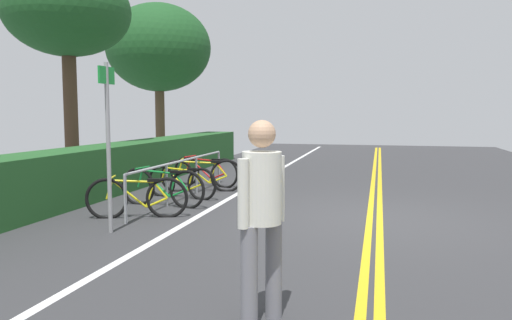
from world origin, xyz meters
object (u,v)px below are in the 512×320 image
object	(u,v)px
bicycle_0	(137,198)
bicycle_2	(181,182)
bicycle_3	(202,176)
bicycle_1	(162,188)
sign_post_near	(108,132)
tree_far_right	(159,48)
bicycle_4	(205,172)
pedestrian	(262,207)
bike_rack	(182,170)
tree_mid	(67,13)

from	to	relation	value
bicycle_0	bicycle_2	world-z (taller)	bicycle_0
bicycle_3	bicycle_0	bearing A→B (deg)	178.20
bicycle_1	sign_post_near	distance (m)	2.33
tree_far_right	bicycle_4	bearing A→B (deg)	-145.12
bicycle_1	bicycle_4	size ratio (longest dim) A/B	1.01
bicycle_1	pedestrian	world-z (taller)	pedestrian
bike_rack	bicycle_2	xyz separation A→B (m)	(0.08, 0.06, -0.27)
bike_rack	sign_post_near	bearing A→B (deg)	-178.56
bicycle_3	tree_mid	size ratio (longest dim) A/B	0.34
bicycle_0	sign_post_near	distance (m)	1.51
bicycle_4	pedestrian	xyz separation A→B (m)	(-7.03, -3.03, 0.62)
bike_rack	bicycle_0	xyz separation A→B (m)	(-1.85, 0.03, -0.26)
bicycle_3	tree_mid	xyz separation A→B (m)	(0.49, 3.54, 3.73)
bike_rack	bicycle_1	xyz separation A→B (m)	(-0.82, 0.06, -0.24)
sign_post_near	tree_mid	size ratio (longest dim) A/B	0.47
bike_rack	tree_far_right	world-z (taller)	tree_far_right
bicycle_3	bicycle_4	bearing A→B (deg)	14.57
bicycle_0	tree_mid	distance (m)	6.08
pedestrian	tree_mid	bearing A→B (deg)	43.38
bicycle_0	bicycle_4	size ratio (longest dim) A/B	0.92
bicycle_0	tree_far_right	bearing A→B (deg)	22.58
bicycle_0	sign_post_near	bearing A→B (deg)	-174.17
bike_rack	bicycle_2	bearing A→B (deg)	36.92
bike_rack	bicycle_0	world-z (taller)	bike_rack
bicycle_3	bicycle_4	distance (m)	0.80
bicycle_0	bicycle_4	distance (m)	3.59
bike_rack	tree_mid	bearing A→B (deg)	67.38
bicycle_4	bike_rack	bearing A→B (deg)	-175.26
tree_mid	tree_far_right	size ratio (longest dim) A/B	0.96
bicycle_3	tree_far_right	bearing A→B (deg)	32.52
bicycle_3	sign_post_near	bearing A→B (deg)	-179.78
tree_far_right	bike_rack	bearing A→B (deg)	-151.79
bike_rack	tree_mid	distance (m)	5.15
bicycle_1	bike_rack	bearing A→B (deg)	-4.41
bicycle_1	bicycle_4	distance (m)	2.56
bicycle_0	pedestrian	bearing A→B (deg)	-139.67
bicycle_4	tree_far_right	world-z (taller)	tree_far_right
pedestrian	tree_far_right	xyz separation A→B (m)	(11.94, 6.45, 2.94)
pedestrian	sign_post_near	world-z (taller)	sign_post_near
bike_rack	sign_post_near	xyz separation A→B (m)	(-2.87, -0.07, 0.86)
sign_post_near	tree_far_right	xyz separation A→B (m)	(9.51, 3.64, 2.45)
tree_mid	bicycle_1	bearing A→B (deg)	-123.58
bicycle_0	bicycle_3	size ratio (longest dim) A/B	0.91
bicycle_0	pedestrian	distance (m)	4.55
sign_post_near	bicycle_3	bearing A→B (deg)	0.22
bicycle_0	pedestrian	world-z (taller)	pedestrian
bicycle_3	pedestrian	distance (m)	6.89
bicycle_0	bicycle_2	size ratio (longest dim) A/B	0.99
bicycle_0	tree_mid	xyz separation A→B (m)	(3.31, 3.46, 3.75)
bicycle_2	bicycle_4	bearing A→B (deg)	2.96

